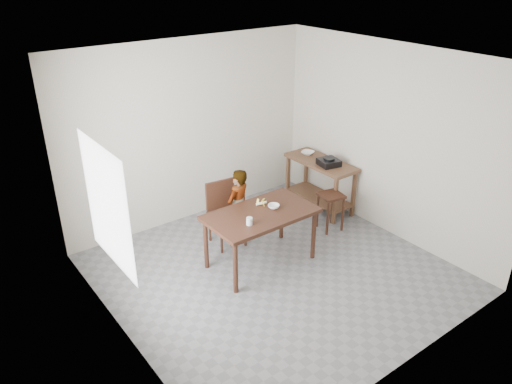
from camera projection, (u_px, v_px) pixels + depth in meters
floor at (275, 274)px, 6.43m from camera, size 4.00×4.00×0.04m
ceiling at (279, 58)px, 5.23m from camera, size 4.00×4.00×0.04m
wall_back at (189, 132)px, 7.28m from camera, size 4.00×0.04×2.70m
wall_front at (422, 252)px, 4.38m from camera, size 4.00×0.04×2.70m
wall_left at (112, 230)px, 4.74m from camera, size 0.04×4.00×2.70m
wall_right at (389, 141)px, 6.93m from camera, size 0.04×4.00×2.70m
window_pane at (107, 206)px, 4.84m from camera, size 0.02×1.10×1.30m
dining_table at (261, 238)px, 6.47m from camera, size 1.40×0.80×0.75m
prep_counter at (320, 184)px, 7.90m from camera, size 0.50×1.20×0.80m
child at (238, 208)px, 6.83m from camera, size 0.48×0.39×1.13m
dining_chair at (227, 215)px, 6.88m from camera, size 0.48×0.48×0.89m
stool at (330, 212)px, 7.32m from camera, size 0.37×0.37×0.57m
glass_tumbler at (249, 221)px, 6.01m from camera, size 0.09×0.09×0.10m
small_bowl at (274, 206)px, 6.41m from camera, size 0.18×0.18×0.05m
banana at (261, 203)px, 6.49m from camera, size 0.19×0.16×0.06m
serving_bowl at (308, 153)px, 7.96m from camera, size 0.26×0.26×0.05m
gas_burner at (329, 162)px, 7.55m from camera, size 0.34×0.34×0.10m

